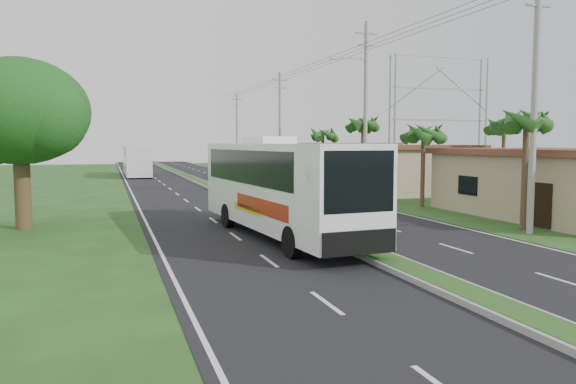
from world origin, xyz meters
name	(u,v)px	position (x,y,z in m)	size (l,w,h in m)	color
ground	(367,255)	(0.00, 0.00, 0.00)	(180.00, 180.00, 0.00)	#244419
road_asphalt	(238,199)	(0.00, 20.00, 0.01)	(14.00, 160.00, 0.02)	black
median_strip	(238,198)	(0.00, 20.00, 0.10)	(1.20, 160.00, 0.18)	gray
lane_edge_left	(136,202)	(-6.70, 20.00, 0.00)	(0.12, 160.00, 0.01)	silver
lane_edge_right	(329,196)	(6.70, 20.00, 0.00)	(0.12, 160.00, 0.01)	silver
shop_near	(563,183)	(14.00, 6.00, 1.78)	(8.60, 12.60, 3.52)	tan
shop_mid	(406,168)	(14.00, 22.00, 1.86)	(7.60, 10.60, 3.67)	tan
shop_far	(337,161)	(14.00, 36.00, 1.93)	(8.60, 11.60, 3.82)	tan
palm_verge_a	(527,122)	(9.00, 3.00, 4.74)	(2.40, 2.40, 5.45)	#473321
palm_verge_b	(424,134)	(9.40, 12.00, 4.36)	(2.40, 2.40, 5.05)	#473321
palm_verge_c	(363,124)	(8.80, 19.00, 5.12)	(2.40, 2.40, 5.85)	#473321
palm_verge_d	(323,134)	(9.30, 28.00, 4.55)	(2.40, 2.40, 5.25)	#473321
palm_behind_shop	(504,127)	(17.50, 15.00, 4.93)	(2.40, 2.40, 5.65)	#473321
shade_tree	(17,115)	(-12.11, 10.02, 5.03)	(6.30, 6.00, 7.54)	#473321
utility_pole_a	(535,98)	(8.50, 2.00, 5.67)	(1.60, 0.28, 11.00)	gray
utility_pole_b	(365,107)	(8.47, 18.00, 6.26)	(3.20, 0.28, 12.00)	gray
utility_pole_c	(280,125)	(8.50, 38.00, 5.67)	(1.60, 0.28, 11.00)	gray
utility_pole_d	(237,131)	(8.50, 58.00, 5.42)	(1.60, 0.28, 10.50)	gray
billboard_lattice	(439,112)	(22.00, 30.00, 6.82)	(10.18, 1.18, 12.07)	gray
coach_bus_main	(280,182)	(-1.81, 4.35, 2.25)	(3.70, 12.82, 4.09)	white
coach_bus_far	(137,159)	(-5.20, 49.85, 2.03)	(2.72, 12.27, 3.58)	white
motorcyclist	(295,223)	(-1.57, 3.17, 0.75)	(1.91, 0.66, 2.15)	black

